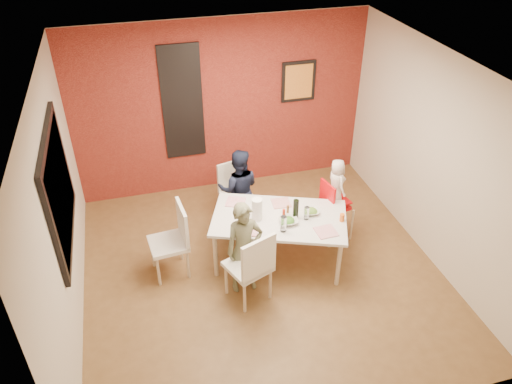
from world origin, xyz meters
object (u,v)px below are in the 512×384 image
object	(u,v)px
chair_far	(234,188)
paper_towel_roll	(257,209)
child_far	(239,189)
wine_bottle	(296,209)
child_near	(244,248)
high_chair	(333,204)
toddler	(336,183)
chair_near	(252,265)
dining_table	(279,221)
chair_left	(174,237)

from	to	relation	value
chair_far	paper_towel_roll	size ratio (longest dim) A/B	2.94
chair_far	child_far	world-z (taller)	child_far
wine_bottle	child_near	bearing A→B (deg)	-157.41
high_chair	toddler	xyz separation A→B (m)	(0.02, 0.01, 0.34)
high_chair	chair_near	bearing A→B (deg)	110.29
chair_near	wine_bottle	world-z (taller)	chair_near
wine_bottle	dining_table	bearing A→B (deg)	159.74
chair_left	child_near	xyz separation A→B (m)	(0.77, -0.52, 0.07)
wine_bottle	paper_towel_roll	bearing A→B (deg)	166.93
toddler	wine_bottle	size ratio (longest dim) A/B	2.57
chair_far	child_near	world-z (taller)	child_near
dining_table	toddler	bearing A→B (deg)	17.45
chair_far	paper_towel_roll	world-z (taller)	paper_towel_roll
paper_towel_roll	wine_bottle	bearing A→B (deg)	-13.07
child_far	toddler	xyz separation A→B (m)	(1.19, -0.62, 0.28)
child_near	paper_towel_roll	size ratio (longest dim) A/B	4.18
dining_table	paper_towel_roll	bearing A→B (deg)	172.02
chair_left	child_near	distance (m)	0.94
dining_table	paper_towel_roll	world-z (taller)	paper_towel_roll
chair_near	child_far	world-z (taller)	child_far
paper_towel_roll	dining_table	bearing A→B (deg)	-7.98
chair_far	wine_bottle	size ratio (longest dim) A/B	3.23
chair_near	child_near	world-z (taller)	child_near
chair_near	toddler	bearing A→B (deg)	-168.93
chair_left	toddler	bearing A→B (deg)	87.93
toddler	child_far	bearing A→B (deg)	55.62
child_near	wine_bottle	distance (m)	0.84
chair_far	wine_bottle	xyz separation A→B (m)	(0.53, -1.20, 0.35)
child_far	dining_table	bearing A→B (deg)	123.53
dining_table	child_far	world-z (taller)	child_far
child_near	child_far	world-z (taller)	child_near
high_chair	child_near	size ratio (longest dim) A/B	0.75
chair_near	chair_far	bearing A→B (deg)	-117.77
chair_left	child_near	world-z (taller)	child_near
toddler	high_chair	bearing A→B (deg)	105.90
chair_left	wine_bottle	world-z (taller)	chair_left
wine_bottle	paper_towel_roll	size ratio (longest dim) A/B	0.91
chair_left	child_far	xyz separation A→B (m)	(1.01, 0.75, 0.06)
paper_towel_roll	chair_far	bearing A→B (deg)	92.71
child_near	dining_table	bearing A→B (deg)	32.24
chair_left	wine_bottle	xyz separation A→B (m)	(1.52, -0.21, 0.29)
chair_left	child_near	bearing A→B (deg)	50.28
toddler	wine_bottle	bearing A→B (deg)	109.70
dining_table	child_near	distance (m)	0.67
child_near	chair_near	bearing A→B (deg)	-84.42
dining_table	chair_near	size ratio (longest dim) A/B	1.90
chair_far	chair_left	xyz separation A→B (m)	(-0.99, -0.99, 0.07)
chair_left	toddler	distance (m)	2.24
dining_table	child_far	xyz separation A→B (m)	(-0.32, 0.89, -0.03)
wine_bottle	chair_far	bearing A→B (deg)	113.64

